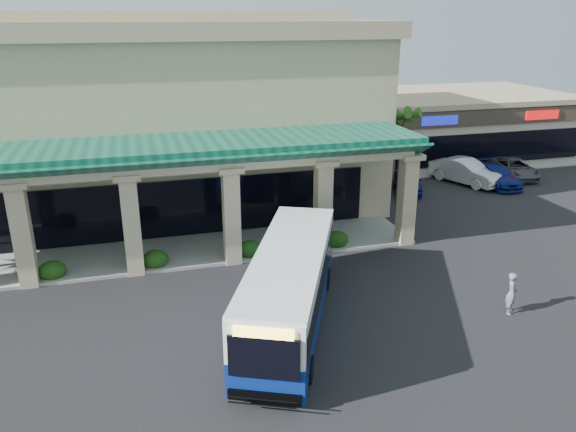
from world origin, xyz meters
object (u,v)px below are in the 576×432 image
object	(u,v)px
car_white	(465,171)
car_silver	(407,181)
car_red	(495,175)
pedestrian	(512,293)
car_gray	(514,168)
transit_bus	(290,288)

from	to	relation	value
car_white	car_silver	bearing A→B (deg)	163.87
car_red	pedestrian	bearing A→B (deg)	-119.92
car_silver	car_red	xyz separation A→B (m)	(6.53, -0.35, -0.02)
car_white	car_gray	size ratio (longest dim) A/B	1.08
car_silver	car_gray	distance (m)	9.22
car_white	car_red	bearing A→B (deg)	-51.90
pedestrian	car_gray	world-z (taller)	pedestrian
car_silver	car_white	distance (m)	4.83
transit_bus	pedestrian	bearing A→B (deg)	13.99
pedestrian	car_white	distance (m)	18.64
transit_bus	car_white	size ratio (longest dim) A/B	2.07
transit_bus	car_silver	world-z (taller)	transit_bus
car_white	car_red	size ratio (longest dim) A/B	1.08
pedestrian	transit_bus	bearing A→B (deg)	114.63
car_red	car_gray	xyz separation A→B (m)	(2.62, 1.45, -0.03)
transit_bus	pedestrian	distance (m)	8.81
pedestrian	car_white	xyz separation A→B (m)	(8.44, 16.62, -0.01)
transit_bus	pedestrian	xyz separation A→B (m)	(8.64, -1.57, -0.64)
pedestrian	car_white	world-z (taller)	pedestrian
pedestrian	car_silver	xyz separation A→B (m)	(3.64, 16.02, -0.15)
car_silver	car_gray	world-z (taller)	car_silver
car_silver	car_white	xyz separation A→B (m)	(4.80, 0.60, 0.14)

